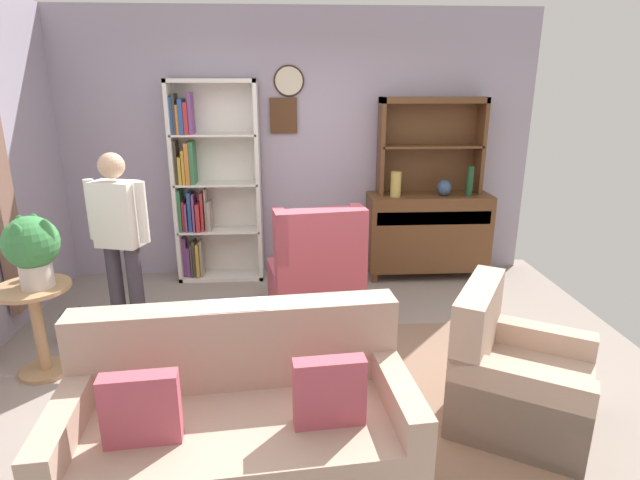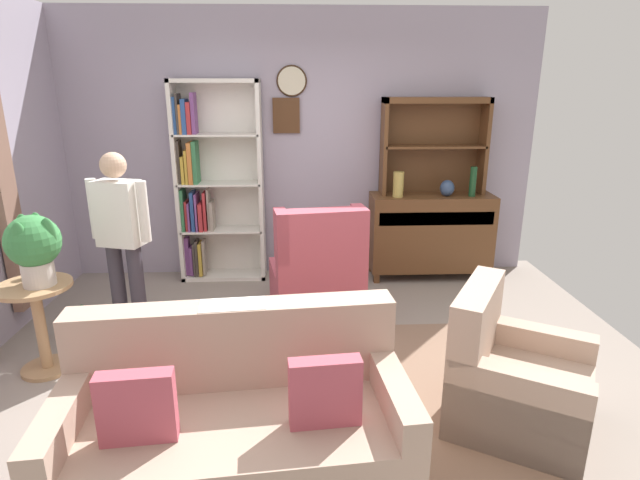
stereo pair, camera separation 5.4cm
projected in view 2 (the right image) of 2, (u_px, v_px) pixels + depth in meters
The scene contains 18 objects.
ground_plane at pixel (308, 369), 3.87m from camera, with size 5.40×4.60×0.02m, color gray.
wall_back at pixel (302, 146), 5.48m from camera, with size 5.00×0.09×2.80m.
area_rug at pixel (337, 389), 3.58m from camera, with size 2.46×1.94×0.01m, color #846651.
bookshelf at pixel (211, 184), 5.37m from camera, with size 0.90×0.30×2.10m.
sideboard at pixel (430, 232), 5.54m from camera, with size 1.30×0.45×0.92m.
sideboard_hutch at pixel (434, 133), 5.34m from camera, with size 1.10×0.26×1.00m.
vase_tall at pixel (398, 184), 5.29m from camera, with size 0.11×0.11×0.26m, color tan.
vase_round at pixel (447, 188), 5.34m from camera, with size 0.15×0.15×0.17m, color #33476B.
bottle_wine at pixel (473, 182), 5.31m from camera, with size 0.07×0.07×0.31m, color #194223.
couch_floral at pixel (237, 427), 2.72m from camera, with size 1.87×1.01×0.90m.
armchair_floral at pixel (513, 382), 3.16m from camera, with size 1.05×1.04×0.88m.
wingback_chair at pixel (317, 276), 4.63m from camera, with size 0.89×0.91×1.05m.
plant_stand at pixel (39, 318), 3.71m from camera, with size 0.52×0.52×0.69m.
potted_plant_large at pixel (34, 245), 3.54m from camera, with size 0.37×0.37×0.51m.
potted_plant_small at pixel (76, 321), 4.23m from camera, with size 0.22×0.22×0.30m.
person_reading at pixel (121, 234), 4.07m from camera, with size 0.52×0.29×1.56m.
coffee_table at pixel (271, 349), 3.42m from camera, with size 0.80×0.50×0.42m.
book_stack at pixel (285, 339), 3.32m from camera, with size 0.20×0.16×0.10m.
Camera 2 is at (-0.06, -3.40, 2.07)m, focal length 28.66 mm.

